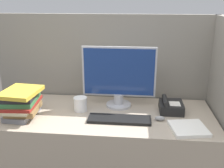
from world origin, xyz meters
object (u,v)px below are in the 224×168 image
object	(u,v)px
monitor	(119,78)
mouse	(160,118)
coffee_cup	(80,104)
book_stack	(21,102)
desk_telephone	(171,106)
keyboard	(119,119)

from	to	relation	value
monitor	mouse	xyz separation A→B (m)	(0.31, -0.23, -0.22)
coffee_cup	book_stack	distance (m)	0.42
book_stack	desk_telephone	size ratio (longest dim) A/B	1.63
monitor	coffee_cup	size ratio (longest dim) A/B	5.25
coffee_cup	keyboard	bearing A→B (deg)	-24.18
keyboard	mouse	bearing A→B (deg)	5.73
monitor	keyboard	distance (m)	0.34
keyboard	book_stack	xyz separation A→B (m)	(-0.70, 0.00, 0.10)
desk_telephone	monitor	bearing A→B (deg)	169.99
coffee_cup	desk_telephone	bearing A→B (deg)	4.50
monitor	coffee_cup	bearing A→B (deg)	-156.26
keyboard	desk_telephone	world-z (taller)	desk_telephone
monitor	book_stack	bearing A→B (deg)	-158.96
mouse	desk_telephone	distance (m)	0.19
mouse	keyboard	bearing A→B (deg)	-174.27
monitor	keyboard	size ratio (longest dim) A/B	1.29
desk_telephone	keyboard	bearing A→B (deg)	-152.84
monitor	keyboard	xyz separation A→B (m)	(0.03, -0.26, -0.22)
monitor	book_stack	distance (m)	0.74
monitor	desk_telephone	xyz separation A→B (m)	(0.40, -0.07, -0.19)
mouse	coffee_cup	xyz separation A→B (m)	(-0.59, 0.11, 0.04)
coffee_cup	book_stack	xyz separation A→B (m)	(-0.40, -0.14, 0.05)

